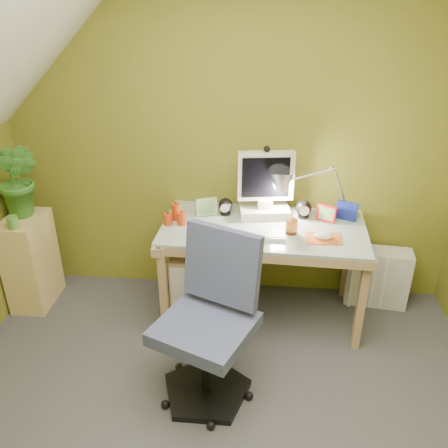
# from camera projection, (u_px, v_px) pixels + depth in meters

# --- Properties ---
(wall_back) EXTENTS (3.20, 0.01, 2.40)m
(wall_back) POSITION_uv_depth(u_px,v_px,m) (232.00, 140.00, 3.29)
(wall_back) COLOR olive
(wall_back) RESTS_ON floor
(desk) EXTENTS (1.39, 0.74, 0.73)m
(desk) POSITION_uv_depth(u_px,v_px,m) (262.00, 272.00, 3.33)
(desk) COLOR tan
(desk) RESTS_ON floor
(monitor) EXTENTS (0.40, 0.26, 0.51)m
(monitor) POSITION_uv_depth(u_px,v_px,m) (265.00, 181.00, 3.21)
(monitor) COLOR beige
(monitor) RESTS_ON desk
(speaker_left) EXTENTS (0.12, 0.12, 0.12)m
(speaker_left) POSITION_uv_depth(u_px,v_px,m) (226.00, 206.00, 3.30)
(speaker_left) COLOR black
(speaker_left) RESTS_ON desk
(speaker_right) EXTENTS (0.12, 0.12, 0.13)m
(speaker_right) POSITION_uv_depth(u_px,v_px,m) (304.00, 209.00, 3.25)
(speaker_right) COLOR black
(speaker_right) RESTS_ON desk
(keyboard) EXTENTS (0.44, 0.15, 0.02)m
(keyboard) POSITION_uv_depth(u_px,v_px,m) (251.00, 234.00, 3.04)
(keyboard) COLOR silver
(keyboard) RESTS_ON desk
(mousepad) EXTENTS (0.23, 0.16, 0.01)m
(mousepad) POSITION_uv_depth(u_px,v_px,m) (323.00, 238.00, 3.01)
(mousepad) COLOR #D45D21
(mousepad) RESTS_ON desk
(mouse) EXTENTS (0.13, 0.09, 0.04)m
(mouse) POSITION_uv_depth(u_px,v_px,m) (323.00, 236.00, 3.00)
(mouse) COLOR white
(mouse) RESTS_ON mousepad
(amber_tumbler) EXTENTS (0.08, 0.08, 0.10)m
(amber_tumbler) POSITION_uv_depth(u_px,v_px,m) (292.00, 227.00, 3.06)
(amber_tumbler) COLOR #9C5016
(amber_tumbler) RESTS_ON desk
(candle_cluster) EXTENTS (0.18, 0.17, 0.12)m
(candle_cluster) POSITION_uv_depth(u_px,v_px,m) (175.00, 214.00, 3.19)
(candle_cluster) COLOR #BA3710
(candle_cluster) RESTS_ON desk
(photo_frame_red) EXTENTS (0.13, 0.08, 0.11)m
(photo_frame_red) POSITION_uv_depth(u_px,v_px,m) (326.00, 213.00, 3.21)
(photo_frame_red) COLOR red
(photo_frame_red) RESTS_ON desk
(photo_frame_blue) EXTENTS (0.14, 0.08, 0.13)m
(photo_frame_blue) POSITION_uv_depth(u_px,v_px,m) (347.00, 211.00, 3.23)
(photo_frame_blue) COLOR navy
(photo_frame_blue) RESTS_ON desk
(photo_frame_green) EXTENTS (0.14, 0.06, 0.12)m
(photo_frame_green) POSITION_uv_depth(u_px,v_px,m) (207.00, 207.00, 3.29)
(photo_frame_green) COLOR #9AB67D
(photo_frame_green) RESTS_ON desk
(desk_lamp) EXTENTS (0.54, 0.29, 0.55)m
(desk_lamp) POSITION_uv_depth(u_px,v_px,m) (333.00, 180.00, 3.16)
(desk_lamp) COLOR silver
(desk_lamp) RESTS_ON desk
(side_ledge) EXTENTS (0.26, 0.40, 0.70)m
(side_ledge) POSITION_uv_depth(u_px,v_px,m) (31.00, 261.00, 3.49)
(side_ledge) COLOR #D7B771
(side_ledge) RESTS_ON floor
(potted_plant) EXTENTS (0.33, 0.29, 0.54)m
(potted_plant) POSITION_uv_depth(u_px,v_px,m) (19.00, 180.00, 3.25)
(potted_plant) COLOR #367928
(potted_plant) RESTS_ON side_ledge
(green_cup) EXTENTS (0.08, 0.08, 0.09)m
(green_cup) POSITION_uv_depth(u_px,v_px,m) (13.00, 222.00, 3.17)
(green_cup) COLOR #528939
(green_cup) RESTS_ON side_ledge
(task_chair) EXTENTS (0.73, 0.73, 1.01)m
(task_chair) POSITION_uv_depth(u_px,v_px,m) (205.00, 326.00, 2.59)
(task_chair) COLOR #424A6D
(task_chair) RESTS_ON floor
(radiator) EXTENTS (0.46, 0.22, 0.45)m
(radiator) POSITION_uv_depth(u_px,v_px,m) (377.00, 277.00, 3.53)
(radiator) COLOR silver
(radiator) RESTS_ON floor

